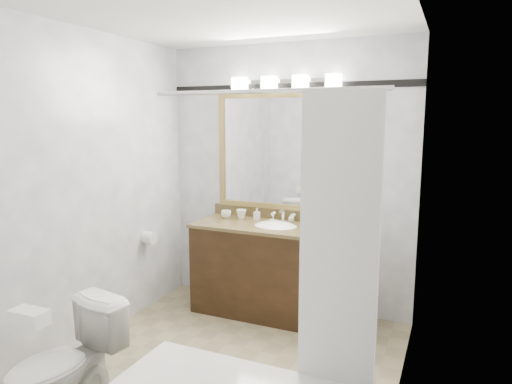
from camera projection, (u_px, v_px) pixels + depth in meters
room at (223, 201)px, 3.15m from camera, size 2.42×2.62×2.52m
vanity at (275, 269)px, 4.20m from camera, size 1.53×0.58×0.97m
mirror at (286, 152)px, 4.27m from camera, size 1.40×0.04×1.10m
vanity_light_bar at (285, 82)px, 4.12m from camera, size 1.02×0.14×0.12m
accent_stripe at (287, 87)px, 4.18m from camera, size 2.40×0.01×0.06m
tp_roll at (149, 238)px, 4.29m from camera, size 0.11×0.12×0.12m
toilet at (64, 367)px, 2.70m from camera, size 0.52×0.76×0.71m
tissue_box at (30, 317)px, 2.45m from camera, size 0.20×0.12×0.08m
coffee_maker at (340, 212)px, 3.91m from camera, size 0.17×0.21×0.32m
cup_left at (226, 214)px, 4.45m from camera, size 0.13×0.13×0.08m
cup_right at (241, 214)px, 4.41m from camera, size 0.13×0.13×0.09m
soap_bottle_a at (257, 214)px, 4.36m from camera, size 0.05×0.05×0.12m
soap_bottle_b at (291, 218)px, 4.28m from camera, size 0.07×0.07×0.07m
soap_bar at (273, 221)px, 4.27m from camera, size 0.08×0.05×0.02m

